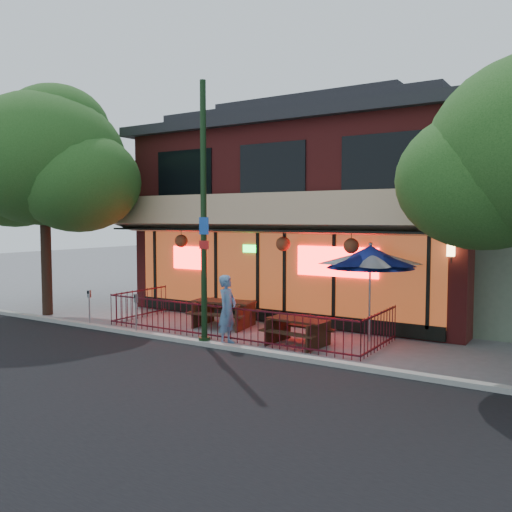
{
  "coord_description": "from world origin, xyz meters",
  "views": [
    {
      "loc": [
        8.81,
        -11.86,
        3.4
      ],
      "look_at": [
        0.14,
        2.0,
        2.26
      ],
      "focal_mm": 38.0,
      "sensor_mm": 36.0,
      "label": 1
    }
  ],
  "objects": [
    {
      "name": "picnic_table_right",
      "position": [
        2.17,
        0.87,
        0.47
      ],
      "size": [
        1.77,
        1.42,
        0.71
      ],
      "color": "#321D11",
      "rests_on": "ground"
    },
    {
      "name": "parking_meter_far",
      "position": [
        -4.52,
        -0.4,
        0.78
      ],
      "size": [
        0.12,
        0.11,
        1.16
      ],
      "color": "gray",
      "rests_on": "ground"
    },
    {
      "name": "asphalt_street",
      "position": [
        0.0,
        -6.0,
        0.0
      ],
      "size": [
        80.0,
        11.0,
        0.0
      ],
      "primitive_type": "cube",
      "color": "black",
      "rests_on": "ground"
    },
    {
      "name": "restaurant_building",
      "position": [
        0.0,
        7.11,
        4.13
      ],
      "size": [
        12.96,
        9.49,
        8.05
      ],
      "color": "maroon",
      "rests_on": "ground"
    },
    {
      "name": "street_light",
      "position": [
        0.0,
        -0.4,
        3.15
      ],
      "size": [
        0.43,
        0.32,
        7.0
      ],
      "color": "black",
      "rests_on": "ground"
    },
    {
      "name": "curb",
      "position": [
        0.0,
        -0.5,
        0.06
      ],
      "size": [
        80.0,
        0.25,
        0.12
      ],
      "primitive_type": "cube",
      "color": "#999993",
      "rests_on": "ground"
    },
    {
      "name": "picnic_table_left",
      "position": [
        -0.95,
        1.85,
        0.54
      ],
      "size": [
        2.12,
        1.74,
        0.82
      ],
      "color": "#3F2517",
      "rests_on": "ground"
    },
    {
      "name": "patio_umbrella",
      "position": [
        3.6,
        2.4,
        2.34
      ],
      "size": [
        2.4,
        2.4,
        2.74
      ],
      "color": "gray",
      "rests_on": "ground"
    },
    {
      "name": "street_tree_left",
      "position": [
        -7.46,
        0.39,
        5.67
      ],
      "size": [
        5.6,
        5.6,
        8.05
      ],
      "color": "#2E2217",
      "rests_on": "ground"
    },
    {
      "name": "pedestrian",
      "position": [
        0.5,
        -0.03,
        0.94
      ],
      "size": [
        0.53,
        0.74,
        1.88
      ],
      "primitive_type": "imported",
      "rotation": [
        0.0,
        0.0,
        1.69
      ],
      "color": "#557CAB",
      "rests_on": "ground"
    },
    {
      "name": "parking_meter_near",
      "position": [
        -2.44,
        -0.48,
        0.81
      ],
      "size": [
        0.13,
        0.12,
        1.2
      ],
      "color": "gray",
      "rests_on": "ground"
    },
    {
      "name": "ground",
      "position": [
        0.0,
        0.0,
        0.0
      ],
      "size": [
        80.0,
        80.0,
        0.0
      ],
      "primitive_type": "plane",
      "color": "gray",
      "rests_on": "ground"
    },
    {
      "name": "patio_fence",
      "position": [
        0.0,
        0.5,
        0.63
      ],
      "size": [
        8.44,
        2.62,
        1.0
      ],
      "color": "#450E18",
      "rests_on": "ground"
    }
  ]
}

